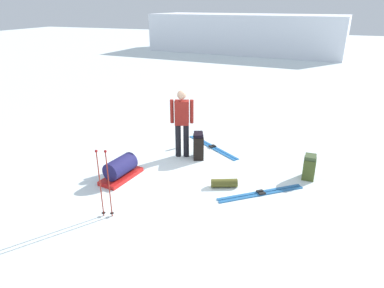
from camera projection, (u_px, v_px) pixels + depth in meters
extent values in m
plane|color=white|center=(192.00, 172.00, 7.80)|extent=(80.00, 80.00, 0.00)
cube|color=white|center=(246.00, 33.00, 26.30)|extent=(14.89, 6.14, 2.80)
cylinder|color=black|center=(178.00, 140.00, 8.46)|extent=(0.14, 0.14, 0.85)
cylinder|color=black|center=(186.00, 140.00, 8.45)|extent=(0.14, 0.14, 0.85)
cube|color=maroon|center=(182.00, 113.00, 8.18)|extent=(0.39, 0.32, 0.60)
cylinder|color=maroon|center=(172.00, 111.00, 8.17)|extent=(0.09, 0.09, 0.58)
cylinder|color=maroon|center=(192.00, 112.00, 8.16)|extent=(0.09, 0.09, 0.58)
sphere|color=tan|center=(182.00, 95.00, 8.01)|extent=(0.22, 0.22, 0.22)
cube|color=#25619D|center=(262.00, 194.00, 6.86)|extent=(1.52, 1.23, 0.02)
cube|color=black|center=(262.00, 193.00, 6.86)|extent=(0.15, 0.14, 0.03)
cube|color=#25619D|center=(260.00, 192.00, 6.95)|extent=(1.52, 1.23, 0.02)
cube|color=black|center=(260.00, 191.00, 6.94)|extent=(0.15, 0.14, 0.03)
cube|color=#2263A5|center=(214.00, 147.00, 9.15)|extent=(1.65, 1.20, 0.02)
cube|color=black|center=(214.00, 146.00, 9.14)|extent=(0.15, 0.13, 0.03)
cube|color=#2263A5|center=(211.00, 147.00, 9.10)|extent=(1.65, 1.20, 0.02)
cube|color=black|center=(211.00, 147.00, 9.09)|extent=(0.15, 0.13, 0.03)
cube|color=black|center=(198.00, 147.00, 8.40)|extent=(0.37, 0.44, 0.59)
cube|color=black|center=(199.00, 135.00, 8.27)|extent=(0.33, 0.40, 0.08)
cube|color=#435122|center=(309.00, 168.00, 7.44)|extent=(0.26, 0.31, 0.47)
cube|color=#3D4E2C|center=(311.00, 157.00, 7.33)|extent=(0.23, 0.28, 0.08)
cylinder|color=maroon|center=(100.00, 185.00, 5.96)|extent=(0.02, 0.02, 1.26)
sphere|color=#A51919|center=(96.00, 151.00, 5.70)|extent=(0.05, 0.05, 0.05)
cylinder|color=black|center=(104.00, 213.00, 6.18)|extent=(0.07, 0.07, 0.01)
cylinder|color=maroon|center=(109.00, 186.00, 5.95)|extent=(0.02, 0.02, 1.26)
sphere|color=#A51919|center=(105.00, 151.00, 5.69)|extent=(0.05, 0.05, 0.05)
cylinder|color=black|center=(112.00, 213.00, 6.17)|extent=(0.07, 0.07, 0.01)
cube|color=red|center=(121.00, 176.00, 7.51)|extent=(0.59, 1.09, 0.09)
cylinder|color=#1F1E51|center=(120.00, 166.00, 7.42)|extent=(0.50, 0.77, 0.40)
cylinder|color=brown|center=(224.00, 183.00, 7.14)|extent=(0.58, 0.38, 0.18)
cylinder|color=#A9B1BD|center=(179.00, 143.00, 9.06)|extent=(0.07, 0.07, 0.26)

